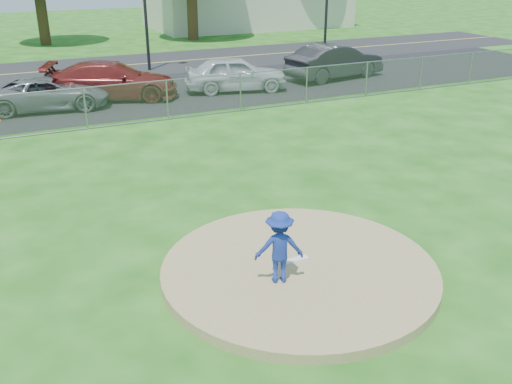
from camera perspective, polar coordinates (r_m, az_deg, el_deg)
ground at (r=19.96m, az=-9.82°, el=5.43°), size 120.00×120.00×0.00m
pitchers_mound at (r=11.32m, az=4.33°, el=-7.78°), size 5.40×5.40×0.20m
pitching_rubber at (r=11.41m, az=3.86°, el=-6.80°), size 0.60×0.15×0.04m
chain_link_fence at (r=21.63m, az=-11.43°, el=8.72°), size 40.00×0.06×1.50m
parking_lot at (r=26.08m, az=-13.80°, el=9.21°), size 50.00×8.00×0.01m
street at (r=33.33m, az=-16.60°, el=11.78°), size 60.00×7.00×0.01m
commercial_building at (r=51.06m, az=-0.90°, el=18.66°), size 16.40×9.40×4.30m
pitcher at (r=10.43m, az=2.34°, el=-5.53°), size 1.02×0.78×1.40m
parked_car_gray at (r=24.56m, az=-20.01°, el=9.24°), size 4.84×2.64×1.29m
parked_car_darkred at (r=25.59m, az=-14.21°, el=10.77°), size 5.94×3.97×1.60m
parked_car_pearl at (r=26.39m, az=-2.07°, el=11.75°), size 4.91×2.86×1.57m
parked_car_charcoal at (r=29.40m, az=7.89°, el=12.83°), size 5.39×2.68×1.70m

